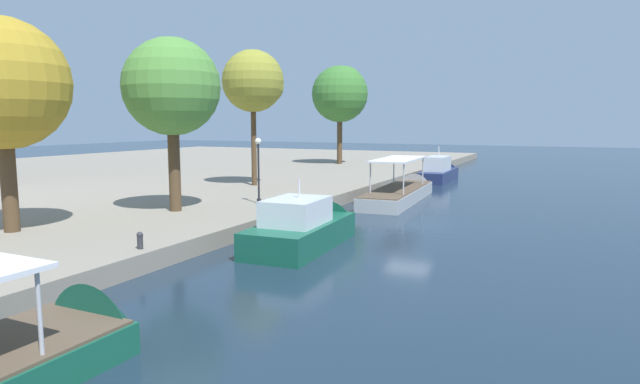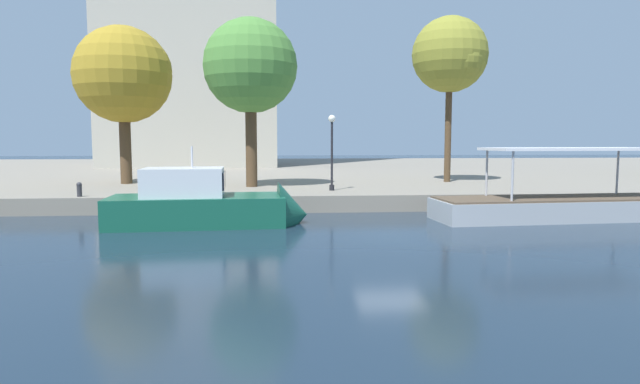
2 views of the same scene
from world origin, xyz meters
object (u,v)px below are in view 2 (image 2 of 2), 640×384
object	(u,v)px
tour_boat_2	(588,210)
tree_3	(128,75)
tree_1	(252,66)
lamp_post	(332,146)
mooring_bollard_1	(79,189)
tree_2	(450,55)
motor_yacht_1	(213,210)

from	to	relation	value
tour_boat_2	tree_3	distance (m)	26.40
tree_1	tree_3	bearing A→B (deg)	158.55
lamp_post	mooring_bollard_1	bearing A→B (deg)	-170.12
tour_boat_2	tree_2	size ratio (longest dim) A/B	1.26
tree_3	tree_2	bearing A→B (deg)	-0.97
tour_boat_2	tree_1	bearing A→B (deg)	147.17
motor_yacht_1	tour_boat_2	distance (m)	16.45
motor_yacht_1	tree_3	bearing A→B (deg)	114.94
tree_1	tree_2	distance (m)	12.68
motor_yacht_1	lamp_post	distance (m)	8.66
motor_yacht_1	tree_1	world-z (taller)	tree_1
tree_2	tree_3	size ratio (longest dim) A/B	1.10
tree_2	tour_boat_2	bearing A→B (deg)	-75.92
lamp_post	tree_3	bearing A→B (deg)	154.35
tree_1	motor_yacht_1	bearing A→B (deg)	-98.62
mooring_bollard_1	tree_3	world-z (taller)	tree_3
tour_boat_2	lamp_post	bearing A→B (deg)	148.57
lamp_post	tree_1	xyz separation A→B (m)	(-4.26, 2.71, 4.47)
motor_yacht_1	tree_3	size ratio (longest dim) A/B	0.86
motor_yacht_1	mooring_bollard_1	bearing A→B (deg)	146.17
lamp_post	tree_3	xyz separation A→B (m)	(-11.89, 5.71, 4.23)
lamp_post	tree_3	distance (m)	13.85
lamp_post	tree_1	world-z (taller)	tree_1
motor_yacht_1	tree_1	distance (m)	11.35
tour_boat_2	lamp_post	distance (m)	12.58
tour_boat_2	mooring_bollard_1	xyz separation A→B (m)	(-23.11, 3.56, 0.81)
tour_boat_2	lamp_post	xyz separation A→B (m)	(-10.85, 5.69, 2.82)
tour_boat_2	mooring_bollard_1	world-z (taller)	tour_boat_2
lamp_post	tree_2	distance (m)	11.22
tree_2	tree_3	xyz separation A→B (m)	(-19.97, 0.34, -1.41)
mooring_bollard_1	tree_1	bearing A→B (deg)	31.23
tour_boat_2	tree_1	distance (m)	18.77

